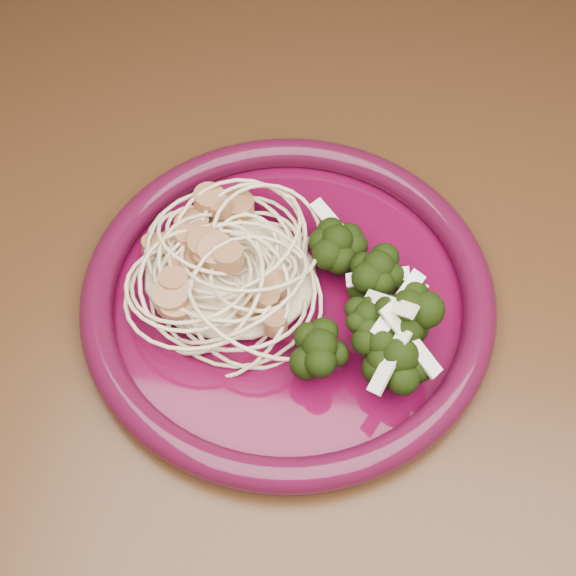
# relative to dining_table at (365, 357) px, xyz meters

# --- Properties ---
(dining_table) EXTENTS (1.20, 0.80, 0.75)m
(dining_table) POSITION_rel_dining_table_xyz_m (0.00, 0.00, 0.00)
(dining_table) COLOR #472814
(dining_table) RESTS_ON ground
(dinner_plate) EXTENTS (0.36, 0.36, 0.03)m
(dinner_plate) POSITION_rel_dining_table_xyz_m (-0.06, -0.02, 0.11)
(dinner_plate) COLOR #480520
(dinner_plate) RESTS_ON dining_table
(spaghetti_pile) EXTENTS (0.15, 0.14, 0.03)m
(spaghetti_pile) POSITION_rel_dining_table_xyz_m (-0.11, -0.01, 0.12)
(spaghetti_pile) COLOR beige
(spaghetti_pile) RESTS_ON dinner_plate
(scallop_cluster) EXTENTS (0.15, 0.15, 0.04)m
(scallop_cluster) POSITION_rel_dining_table_xyz_m (-0.11, -0.01, 0.16)
(scallop_cluster) COLOR #AE774A
(scallop_cluster) RESTS_ON spaghetti_pile
(broccoli_pile) EXTENTS (0.12, 0.16, 0.05)m
(broccoli_pile) POSITION_rel_dining_table_xyz_m (-0.01, -0.03, 0.13)
(broccoli_pile) COLOR black
(broccoli_pile) RESTS_ON dinner_plate
(onion_garnish) EXTENTS (0.08, 0.10, 0.05)m
(onion_garnish) POSITION_rel_dining_table_xyz_m (-0.01, -0.03, 0.16)
(onion_garnish) COLOR #EBE3C6
(onion_garnish) RESTS_ON broccoli_pile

